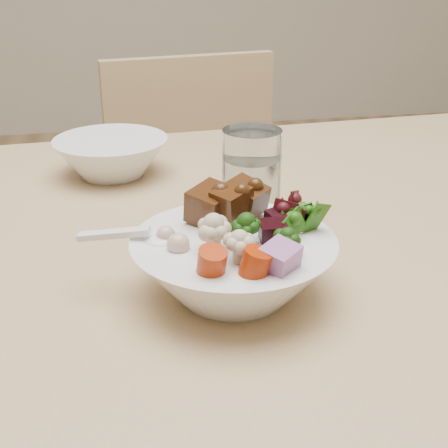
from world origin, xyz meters
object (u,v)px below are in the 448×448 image
(chair_far, at_px, (206,231))
(dining_table, at_px, (399,280))
(water_glass, at_px, (251,183))
(food_bowl, at_px, (235,262))
(side_bowl, at_px, (112,157))

(chair_far, bearing_deg, dining_table, -85.56)
(chair_far, xyz_separation_m, water_glass, (-0.04, -0.59, 0.34))
(dining_table, height_order, food_bowl, food_bowl)
(chair_far, height_order, food_bowl, food_bowl)
(food_bowl, relative_size, water_glass, 1.66)
(water_glass, height_order, side_bowl, water_glass)
(dining_table, relative_size, food_bowl, 8.62)
(chair_far, bearing_deg, side_bowl, -125.66)
(dining_table, bearing_deg, water_glass, 165.99)
(dining_table, xyz_separation_m, water_glass, (-0.18, 0.03, 0.13))
(dining_table, xyz_separation_m, food_bowl, (-0.24, -0.12, 0.11))
(side_bowl, bearing_deg, chair_far, 62.67)
(water_glass, relative_size, side_bowl, 0.72)
(side_bowl, bearing_deg, water_glass, -53.18)
(dining_table, xyz_separation_m, side_bowl, (-0.34, 0.24, 0.10))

